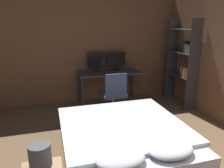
# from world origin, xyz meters

# --- Properties ---
(wall_back) EXTENTS (12.00, 0.06, 2.70)m
(wall_back) POSITION_xyz_m (0.00, 4.01, 1.35)
(wall_back) COLOR brown
(wall_back) RESTS_ON ground_plane
(bed) EXTENTS (1.74, 1.96, 0.59)m
(bed) POSITION_xyz_m (-0.35, 1.36, 0.26)
(bed) COLOR brown
(bed) RESTS_ON ground_plane
(bedside_lamp) EXTENTS (0.22, 0.22, 0.30)m
(bedside_lamp) POSITION_xyz_m (-1.46, 0.73, 0.66)
(bedside_lamp) COLOR gray
(bedside_lamp) RESTS_ON nightstand
(desk) EXTENTS (1.48, 0.64, 0.78)m
(desk) POSITION_xyz_m (0.05, 3.62, 0.68)
(desk) COLOR #38383D
(desk) RESTS_ON ground_plane
(monitor_left) EXTENTS (0.45, 0.16, 0.43)m
(monitor_left) POSITION_xyz_m (-0.20, 3.83, 1.02)
(monitor_left) COLOR black
(monitor_left) RESTS_ON desk
(monitor_right) EXTENTS (0.45, 0.16, 0.43)m
(monitor_right) POSITION_xyz_m (0.30, 3.83, 1.02)
(monitor_right) COLOR black
(monitor_right) RESTS_ON desk
(keyboard) EXTENTS (0.36, 0.13, 0.02)m
(keyboard) POSITION_xyz_m (0.05, 3.41, 0.79)
(keyboard) COLOR black
(keyboard) RESTS_ON desk
(computer_mouse) EXTENTS (0.07, 0.05, 0.04)m
(computer_mouse) POSITION_xyz_m (0.32, 3.41, 0.80)
(computer_mouse) COLOR black
(computer_mouse) RESTS_ON desk
(office_chair) EXTENTS (0.52, 0.52, 0.94)m
(office_chair) POSITION_xyz_m (-0.05, 2.89, 0.40)
(office_chair) COLOR black
(office_chair) RESTS_ON ground_plane
(bookshelf) EXTENTS (0.27, 0.89, 2.00)m
(bookshelf) POSITION_xyz_m (1.68, 3.02, 1.09)
(bookshelf) COLOR #333338
(bookshelf) RESTS_ON ground_plane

